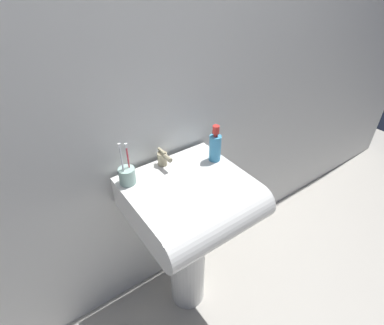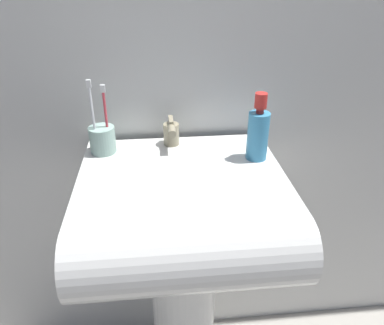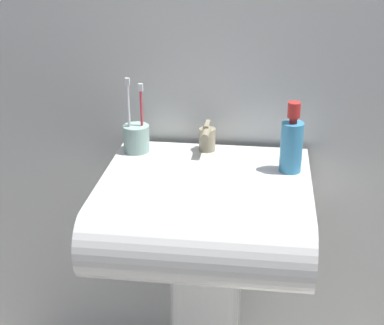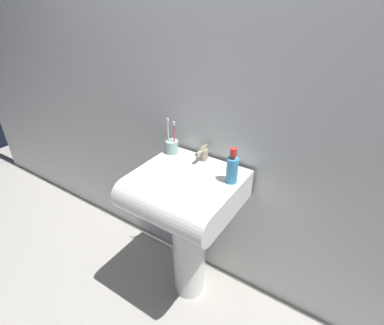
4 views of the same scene
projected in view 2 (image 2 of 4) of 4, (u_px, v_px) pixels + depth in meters
name	position (u px, v px, depth m)	size (l,w,h in m)	color
wall_back	(173.00, 24.00, 1.03)	(5.00, 0.05, 2.40)	silver
sink_pedestal	(184.00, 311.00, 1.21)	(0.19, 0.19, 0.71)	white
sink_basin	(184.00, 212.00, 0.95)	(0.53, 0.52, 0.16)	white
faucet	(171.00, 133.00, 1.08)	(0.05, 0.10, 0.08)	tan
toothbrush_cup	(102.00, 139.00, 1.04)	(0.07, 0.07, 0.21)	#99BFB2
soap_bottle	(258.00, 133.00, 1.00)	(0.06, 0.06, 0.18)	#3F99CC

